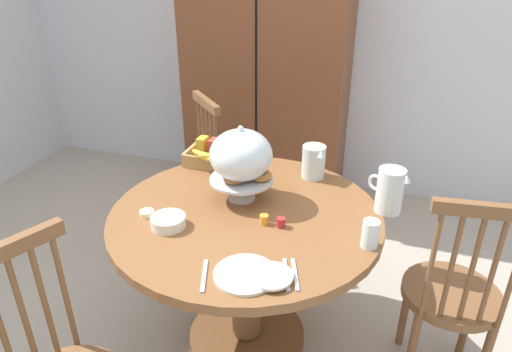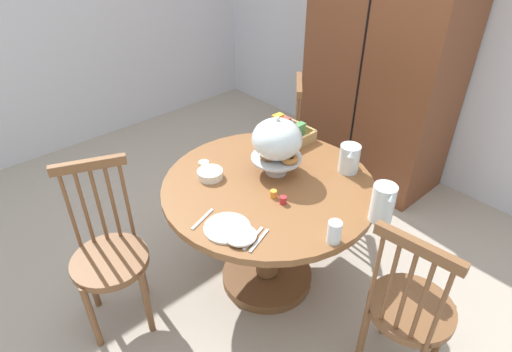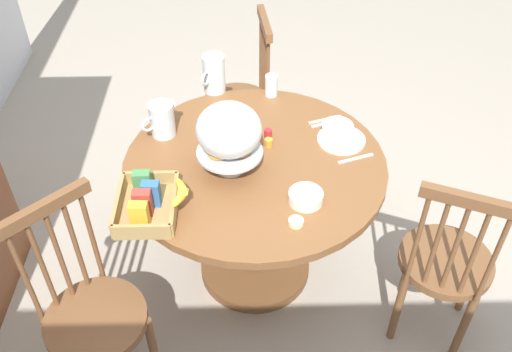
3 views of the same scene
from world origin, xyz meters
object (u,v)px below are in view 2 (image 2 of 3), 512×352
object	(u,v)px
wooden_armoire	(383,60)
drinking_glass	(334,232)
china_plate_small	(240,235)
milk_pitcher	(382,204)
butter_dish	(204,163)
china_plate_large	(227,228)
windsor_chair_near_window	(277,147)
orange_juice_pitcher	(349,160)
pastry_stand_with_dome	(277,141)
cereal_basket	(285,132)
windsor_chair_facing_door	(409,311)
cereal_bowl	(210,174)
dining_table	(268,216)
windsor_chair_by_cabinet	(110,257)

from	to	relation	value
wooden_armoire	drinking_glass	world-z (taller)	wooden_armoire
china_plate_small	drinking_glass	distance (m)	0.42
milk_pitcher	butter_dish	xyz separation A→B (m)	(-0.95, -0.34, -0.08)
milk_pitcher	china_plate_large	size ratio (longest dim) A/B	0.88
windsor_chair_near_window	orange_juice_pitcher	size ratio (longest dim) A/B	5.92
orange_juice_pitcher	china_plate_large	bearing A→B (deg)	-94.87
china_plate_large	pastry_stand_with_dome	bearing A→B (deg)	110.53
drinking_glass	cereal_basket	bearing A→B (deg)	147.91
windsor_chair_facing_door	china_plate_large	distance (m)	0.92
milk_pitcher	china_plate_large	distance (m)	0.74
windsor_chair_facing_door	drinking_glass	bearing A→B (deg)	-156.07
windsor_chair_facing_door	china_plate_small	xyz separation A→B (m)	(-0.65, -0.45, 0.30)
cereal_bowl	china_plate_small	bearing A→B (deg)	-21.77
windsor_chair_facing_door	pastry_stand_with_dome	distance (m)	1.05
windsor_chair_near_window	china_plate_small	distance (m)	1.35
dining_table	butter_dish	size ratio (longest dim) A/B	19.21
cereal_basket	china_plate_large	size ratio (longest dim) A/B	1.44
windsor_chair_facing_door	milk_pitcher	xyz separation A→B (m)	(-0.30, 0.13, 0.38)
wooden_armoire	cereal_basket	size ratio (longest dim) A/B	6.20
windsor_chair_near_window	orange_juice_pitcher	xyz separation A→B (m)	(0.79, -0.23, 0.36)
windsor_chair_by_cabinet	china_plate_large	bearing A→B (deg)	39.03
windsor_chair_near_window	butter_dish	distance (m)	0.88
cereal_basket	drinking_glass	size ratio (longest dim) A/B	2.87
pastry_stand_with_dome	china_plate_large	xyz separation A→B (m)	(0.19, -0.50, -0.19)
wooden_armoire	china_plate_large	world-z (taller)	wooden_armoire
milk_pitcher	windsor_chair_near_window	bearing A→B (deg)	158.56
china_plate_small	china_plate_large	bearing A→B (deg)	-176.59
dining_table	butter_dish	bearing A→B (deg)	-158.91
cereal_bowl	butter_dish	bearing A→B (deg)	159.02
dining_table	cereal_bowl	bearing A→B (deg)	-142.79
windsor_chair_by_cabinet	windsor_chair_facing_door	size ratio (longest dim) A/B	1.00
windsor_chair_facing_door	cereal_basket	bearing A→B (deg)	163.12
cereal_bowl	windsor_chair_by_cabinet	bearing A→B (deg)	-99.95
wooden_armoire	butter_dish	bearing A→B (deg)	-91.46
windsor_chair_near_window	cereal_basket	size ratio (longest dim) A/B	3.09
pastry_stand_with_dome	cereal_bowl	size ratio (longest dim) A/B	2.46
windsor_chair_near_window	windsor_chair_by_cabinet	size ratio (longest dim) A/B	1.00
cereal_basket	china_plate_small	distance (m)	0.96
windsor_chair_near_window	china_plate_large	size ratio (longest dim) A/B	4.43
windsor_chair_by_cabinet	china_plate_small	xyz separation A→B (m)	(0.59, 0.41, 0.30)
drinking_glass	china_plate_small	bearing A→B (deg)	-134.81
dining_table	windsor_chair_facing_door	xyz separation A→B (m)	(0.87, 0.07, -0.06)
dining_table	pastry_stand_with_dome	xyz separation A→B (m)	(-0.05, 0.11, 0.42)
windsor_chair_facing_door	butter_dish	world-z (taller)	windsor_chair_facing_door
china_plate_small	cereal_bowl	distance (m)	0.52
dining_table	cereal_bowl	xyz separation A→B (m)	(-0.26, -0.20, 0.25)
china_plate_large	cereal_bowl	world-z (taller)	cereal_bowl
milk_pitcher	windsor_chair_facing_door	bearing A→B (deg)	-23.16
dining_table	cereal_bowl	size ratio (longest dim) A/B	8.23
cereal_bowl	drinking_glass	world-z (taller)	drinking_glass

